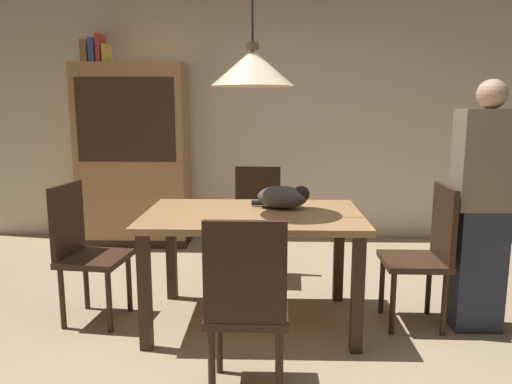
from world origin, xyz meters
name	(u,v)px	position (x,y,z in m)	size (l,w,h in m)	color
ground	(255,354)	(0.00, 0.00, 0.00)	(10.00, 10.00, 0.00)	tan
back_wall	(262,104)	(0.00, 2.65, 1.45)	(6.40, 0.10, 2.90)	beige
dining_table	(253,228)	(-0.03, 0.44, 0.65)	(1.40, 0.90, 0.75)	#A87A4C
chair_left_side	(83,246)	(-1.15, 0.44, 0.51)	(0.44, 0.44, 0.93)	#382316
chair_far_back	(257,218)	(-0.02, 1.31, 0.51)	(0.42, 0.42, 0.93)	#382316
chair_near_front	(246,301)	(-0.03, -0.44, 0.51)	(0.40, 0.40, 0.93)	#382316
chair_right_side	(426,250)	(1.10, 0.43, 0.51)	(0.41, 0.41, 0.93)	#382316
cat_sleeping	(284,197)	(0.18, 0.58, 0.83)	(0.40, 0.30, 0.16)	#4C4742
pendant_lamp	(253,67)	(-0.03, 0.44, 1.66)	(0.52, 0.52, 1.30)	beige
hutch_bookcase	(134,159)	(-1.32, 2.32, 0.89)	(1.12, 0.45, 1.85)	#A87A4C
book_brown_thick	(87,52)	(-1.74, 2.32, 1.96)	(0.06, 0.24, 0.22)	brown
book_blue_wide	(95,51)	(-1.67, 2.32, 1.97)	(0.06, 0.24, 0.24)	#384C93
book_red_tall	(101,49)	(-1.60, 2.32, 1.99)	(0.04, 0.22, 0.28)	#B73833
book_yellow_short	(107,54)	(-1.55, 2.32, 1.94)	(0.04, 0.20, 0.18)	gold
person_standing	(482,208)	(1.42, 0.39, 0.80)	(0.36, 0.22, 1.59)	#2D3347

